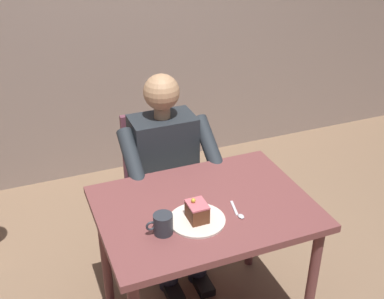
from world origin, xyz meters
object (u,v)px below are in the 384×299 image
at_px(dining_table, 204,222).
at_px(cake_slice, 197,211).
at_px(chair, 159,179).
at_px(seated_person, 168,175).
at_px(coffee_cup, 163,224).
at_px(dessert_spoon, 238,212).

xyz_separation_m(dining_table, cake_slice, (0.08, 0.10, 0.15)).
bearing_deg(chair, seated_person, 90.00).
bearing_deg(seated_person, coffee_cup, 69.02).
distance_m(dining_table, cake_slice, 0.20).
bearing_deg(dining_table, seated_person, -90.00).
relative_size(dining_table, chair, 1.11).
distance_m(seated_person, dessert_spoon, 0.66).
bearing_deg(dessert_spoon, chair, -81.87).
distance_m(dining_table, seated_person, 0.52).
height_order(cake_slice, dessert_spoon, cake_slice).
xyz_separation_m(cake_slice, dessert_spoon, (-0.19, 0.02, -0.05)).
relative_size(chair, dessert_spoon, 6.24).
xyz_separation_m(seated_person, coffee_cup, (0.25, 0.64, 0.19)).
relative_size(dining_table, cake_slice, 9.56).
height_order(dining_table, dessert_spoon, dessert_spoon).
bearing_deg(coffee_cup, dining_table, -153.81).
height_order(chair, seated_person, seated_person).
bearing_deg(cake_slice, coffee_cup, 7.49).
distance_m(chair, dessert_spoon, 0.86).
distance_m(chair, seated_person, 0.22).
bearing_deg(cake_slice, chair, -95.68).
relative_size(cake_slice, dessert_spoon, 0.73).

